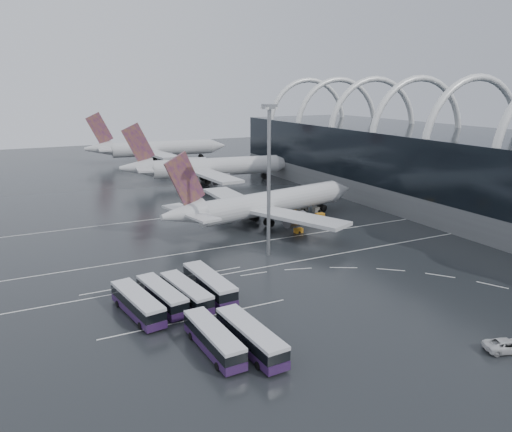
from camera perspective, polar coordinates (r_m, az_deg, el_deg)
name	(u,v)px	position (r m, az deg, el deg)	size (l,w,h in m)	color
ground	(287,259)	(95.73, 3.60, -4.91)	(420.00, 420.00, 0.00)	black
terminal	(446,165)	(146.56, 20.92, 5.43)	(42.00, 160.00, 34.90)	#5B5E60
lane_marking_near	(293,262)	(94.11, 4.21, -5.27)	(120.00, 0.25, 0.01)	white
lane_marking_mid	(259,242)	(105.70, 0.33, -2.96)	(120.00, 0.25, 0.01)	white
lane_marking_far	(210,213)	(130.31, -5.27, 0.40)	(120.00, 0.25, 0.01)	white
bus_bay_line_south	(198,318)	(72.90, -6.66, -11.53)	(28.00, 0.25, 0.01)	white
bus_bay_line_north	(165,280)	(86.86, -10.34, -7.23)	(28.00, 0.25, 0.01)	white
airliner_main	(265,204)	(118.19, 0.99, 1.35)	(56.00, 48.41, 19.04)	silver
airliner_gate_b	(208,168)	(169.20, -5.55, 5.51)	(59.76, 53.23, 20.75)	silver
airliner_gate_c	(155,149)	(221.29, -11.43, 7.51)	(60.49, 55.54, 21.54)	silver
bus_row_near_a	(138,303)	(74.55, -13.39, -9.70)	(4.95, 13.69, 3.30)	#2C1542
bus_row_near_b	(162,296)	(76.63, -10.73, -8.92)	(4.59, 13.04, 3.14)	#2C1542
bus_row_near_c	(186,293)	(77.05, -7.99, -8.66)	(4.43, 13.12, 3.17)	#2C1542
bus_row_near_d	(209,284)	(79.27, -5.36, -7.77)	(3.91, 14.14, 3.45)	#2C1542
bus_row_far_b	(214,339)	(63.79, -4.88, -13.79)	(3.47, 12.96, 3.16)	#2C1542
bus_row_far_c	(251,337)	(63.79, -0.62, -13.65)	(3.85, 13.61, 3.31)	#2C1542
van_curve_a	(507,345)	(71.26, 26.78, -13.07)	(2.65, 5.75, 1.60)	silver
floodlight_mast	(269,163)	(93.42, 1.49, 6.10)	(2.21, 2.21, 28.81)	gray
gse_cart_belly_a	(320,216)	(125.46, 7.31, 0.06)	(2.19, 1.29, 1.19)	orange
gse_cart_belly_b	(303,208)	(132.28, 5.40, 0.90)	(2.39, 1.41, 1.30)	slate
gse_cart_belly_c	(298,230)	(112.39, 4.87, -1.66)	(1.90, 1.12, 1.04)	orange
gse_cart_belly_d	(318,209)	(131.44, 7.05, 0.78)	(2.48, 1.46, 1.35)	slate
gse_cart_belly_e	(291,208)	(131.79, 4.07, 0.88)	(2.40, 1.42, 1.31)	orange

